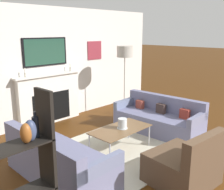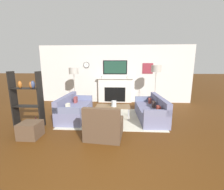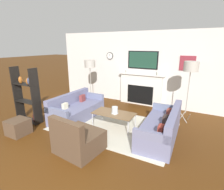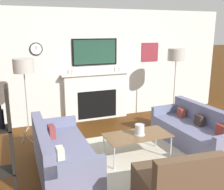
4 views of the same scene
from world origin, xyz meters
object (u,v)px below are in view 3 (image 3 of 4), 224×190
(floor_lamp_right, at_px, (191,67))
(armchair, at_px, (78,140))
(floor_lamp_left, at_px, (90,64))
(couch_left, at_px, (77,110))
(hurricane_candle, at_px, (115,111))
(ottoman, at_px, (18,127))
(shelf_unit, at_px, (27,95))
(couch_right, at_px, (162,128))
(coffee_table, at_px, (114,114))

(floor_lamp_right, bearing_deg, armchair, -123.58)
(armchair, bearing_deg, floor_lamp_right, 56.42)
(armchair, relative_size, floor_lamp_left, 0.57)
(couch_left, distance_m, hurricane_candle, 1.39)
(couch_left, relative_size, ottoman, 3.83)
(floor_lamp_left, xyz_separation_m, shelf_unit, (-0.67, -2.22, -0.69))
(shelf_unit, bearing_deg, armchair, -13.42)
(couch_left, xyz_separation_m, couch_right, (2.63, 0.00, -0.00))
(armchair, distance_m, floor_lamp_right, 3.58)
(couch_left, distance_m, couch_right, 2.63)
(hurricane_candle, distance_m, ottoman, 2.52)
(floor_lamp_right, bearing_deg, ottoman, -141.88)
(floor_lamp_left, bearing_deg, shelf_unit, -106.85)
(floor_lamp_right, distance_m, ottoman, 4.88)
(armchair, bearing_deg, ottoman, -176.25)
(coffee_table, bearing_deg, hurricane_candle, -16.35)
(couch_right, bearing_deg, coffee_table, -178.05)
(armchair, bearing_deg, couch_right, 44.41)
(ottoman, bearing_deg, floor_lamp_left, 84.89)
(couch_right, bearing_deg, armchair, -135.59)
(coffee_table, xyz_separation_m, hurricane_candle, (0.04, -0.01, 0.11))
(couch_left, xyz_separation_m, hurricane_candle, (1.37, -0.05, 0.24))
(hurricane_candle, relative_size, floor_lamp_left, 0.11)
(couch_right, relative_size, shelf_unit, 1.18)
(coffee_table, relative_size, hurricane_candle, 6.07)
(floor_lamp_right, bearing_deg, shelf_unit, -151.46)
(armchair, bearing_deg, couch_left, 130.06)
(coffee_table, relative_size, ottoman, 2.39)
(couch_left, height_order, ottoman, couch_left)
(couch_right, height_order, coffee_table, couch_right)
(coffee_table, bearing_deg, armchair, -96.09)
(hurricane_candle, distance_m, floor_lamp_right, 2.43)
(floor_lamp_right, relative_size, ottoman, 3.74)
(hurricane_candle, distance_m, shelf_unit, 2.59)
(hurricane_candle, bearing_deg, armchair, -97.62)
(shelf_unit, height_order, ottoman, shelf_unit)
(couch_left, relative_size, couch_right, 0.96)
(couch_right, distance_m, ottoman, 3.62)
(coffee_table, xyz_separation_m, ottoman, (-1.99, -1.49, -0.21))
(couch_right, distance_m, armchair, 2.02)
(floor_lamp_left, relative_size, shelf_unit, 1.04)
(couch_left, distance_m, ottoman, 1.67)
(armchair, bearing_deg, coffee_table, 83.91)
(floor_lamp_left, height_order, ottoman, floor_lamp_left)
(floor_lamp_left, distance_m, floor_lamp_right, 3.42)
(armchair, relative_size, ottoman, 2.00)
(hurricane_candle, bearing_deg, coffee_table, 163.65)
(floor_lamp_left, bearing_deg, coffee_table, -38.92)
(hurricane_candle, bearing_deg, couch_right, 2.48)
(coffee_table, distance_m, hurricane_candle, 0.11)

